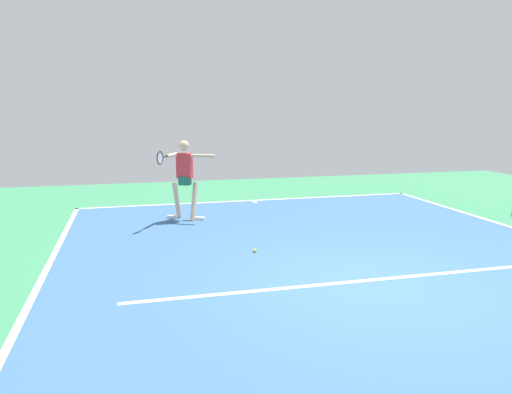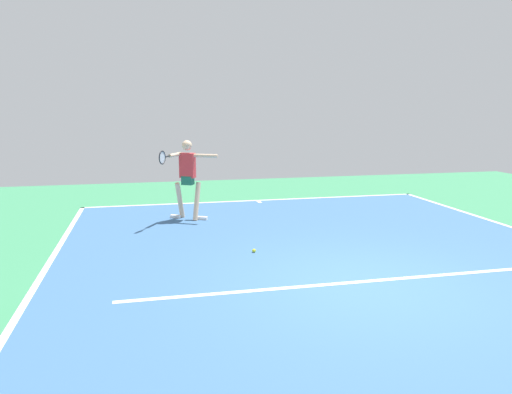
% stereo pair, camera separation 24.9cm
% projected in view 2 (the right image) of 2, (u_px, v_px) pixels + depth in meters
% --- Properties ---
extents(ground_plane, '(21.99, 21.99, 0.00)m').
position_uv_depth(ground_plane, '(364.00, 285.00, 7.07)').
color(ground_plane, '#388456').
extents(court_surface, '(9.33, 13.74, 0.00)m').
position_uv_depth(court_surface, '(364.00, 285.00, 7.07)').
color(court_surface, '#38608E').
rests_on(court_surface, ground_plane).
extents(court_line_baseline_near, '(9.33, 0.10, 0.01)m').
position_uv_depth(court_line_baseline_near, '(257.00, 200.00, 13.62)').
color(court_line_baseline_near, white).
rests_on(court_line_baseline_near, ground_plane).
extents(court_line_sideline_right, '(0.10, 13.74, 0.01)m').
position_uv_depth(court_line_sideline_right, '(18.00, 314.00, 6.06)').
color(court_line_sideline_right, white).
rests_on(court_line_sideline_right, ground_plane).
extents(court_line_service, '(6.99, 0.10, 0.01)m').
position_uv_depth(court_line_service, '(360.00, 282.00, 7.19)').
color(court_line_service, white).
rests_on(court_line_service, ground_plane).
extents(court_line_centre_mark, '(0.10, 0.30, 0.01)m').
position_uv_depth(court_line_centre_mark, '(259.00, 202.00, 13.42)').
color(court_line_centre_mark, white).
rests_on(court_line_centre_mark, ground_plane).
extents(tennis_player, '(1.32, 1.14, 1.82)m').
position_uv_depth(tennis_player, '(187.00, 174.00, 11.12)').
color(tennis_player, beige).
rests_on(tennis_player, ground_plane).
extents(tennis_ball_near_service_line, '(0.07, 0.07, 0.07)m').
position_uv_depth(tennis_ball_near_service_line, '(254.00, 251.00, 8.67)').
color(tennis_ball_near_service_line, yellow).
rests_on(tennis_ball_near_service_line, ground_plane).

